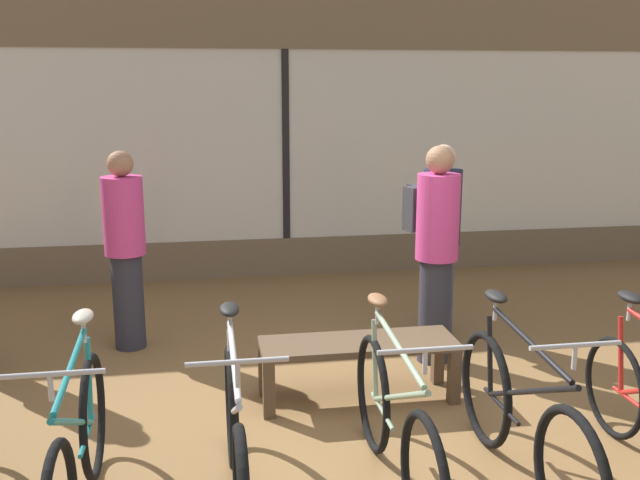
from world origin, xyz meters
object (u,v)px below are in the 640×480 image
(bicycle_center, at_px, (395,426))
(customer_by_window, at_px, (439,234))
(bicycle_center_right, at_px, (522,422))
(bicycle_center_left, at_px, (236,443))
(customer_mid_floor, at_px, (125,247))
(bicycle_left, at_px, (78,454))
(customer_near_rack, at_px, (435,247))
(display_bench, at_px, (358,351))

(bicycle_center, bearing_deg, customer_by_window, 66.45)
(bicycle_center_right, bearing_deg, bicycle_center_left, 178.89)
(customer_mid_floor, bearing_deg, bicycle_center_left, -73.09)
(bicycle_center_right, xyz_separation_m, customer_mid_floor, (-2.37, 2.60, 0.49))
(bicycle_left, height_order, bicycle_center, same)
(bicycle_left, xyz_separation_m, customer_mid_floor, (0.01, 2.56, 0.49))
(bicycle_center_left, distance_m, customer_near_rack, 2.58)
(customer_near_rack, bearing_deg, display_bench, -140.38)
(bicycle_left, bearing_deg, customer_by_window, 41.97)
(display_bench, bearing_deg, customer_by_window, 50.83)
(display_bench, bearing_deg, bicycle_center_left, -126.97)
(display_bench, bearing_deg, customer_near_rack, 39.62)
(bicycle_center, distance_m, bicycle_center_right, 0.72)
(bicycle_center, height_order, customer_mid_floor, customer_mid_floor)
(bicycle_left, distance_m, display_bench, 2.12)
(bicycle_center_left, distance_m, customer_mid_floor, 2.73)
(bicycle_center_left, bearing_deg, bicycle_center, 1.96)
(customer_near_rack, height_order, customer_mid_floor, customer_near_rack)
(bicycle_center_left, relative_size, display_bench, 1.25)
(bicycle_center_right, bearing_deg, display_bench, 117.19)
(bicycle_center, distance_m, display_bench, 1.21)
(bicycle_center_left, bearing_deg, bicycle_center_right, -1.11)
(bicycle_left, distance_m, bicycle_center, 1.67)
(bicycle_center_right, relative_size, customer_mid_floor, 1.06)
(bicycle_center_right, height_order, customer_near_rack, customer_near_rack)
(bicycle_center_right, bearing_deg, bicycle_left, 179.01)
(customer_by_window, height_order, customer_mid_floor, customer_by_window)
(bicycle_center_right, distance_m, customer_by_window, 2.57)
(display_bench, height_order, customer_mid_floor, customer_mid_floor)
(bicycle_center, xyz_separation_m, bicycle_center_right, (0.71, -0.06, -0.00))
(bicycle_center_left, relative_size, customer_near_rack, 0.99)
(bicycle_center_left, relative_size, bicycle_center_right, 0.97)
(display_bench, xyz_separation_m, customer_by_window, (1.00, 1.22, 0.56))
(customer_near_rack, bearing_deg, bicycle_left, -143.27)
(bicycle_center_left, relative_size, bicycle_center, 0.98)
(bicycle_center_left, height_order, customer_mid_floor, customer_mid_floor)
(display_bench, distance_m, customer_mid_floor, 2.24)
(bicycle_center_left, distance_m, bicycle_center, 0.87)
(customer_by_window, distance_m, customer_mid_floor, 2.71)
(bicycle_center_left, height_order, customer_near_rack, customer_near_rack)
(customer_by_window, relative_size, customer_mid_floor, 1.01)
(bicycle_center, xyz_separation_m, display_bench, (0.06, 1.21, -0.03))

